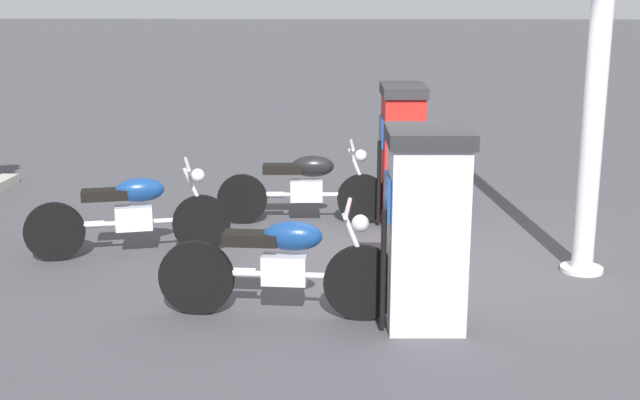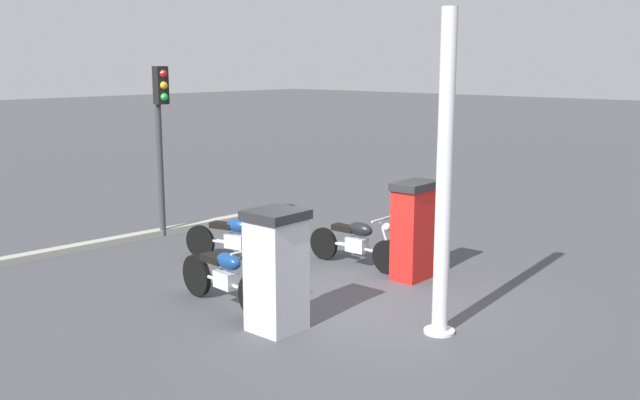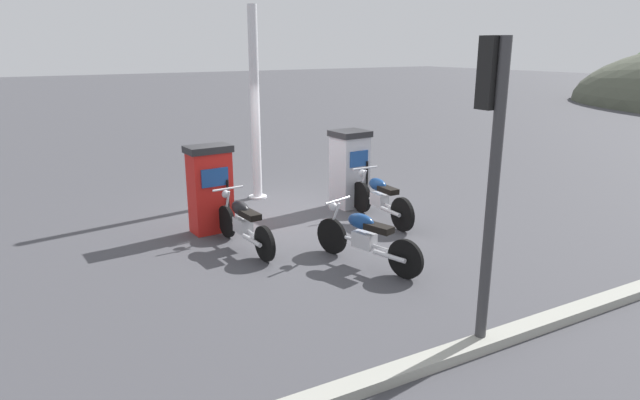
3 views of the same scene
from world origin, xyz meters
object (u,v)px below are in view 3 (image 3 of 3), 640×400
(fuel_pump_far, at_px, (350,168))
(motorcycle_far_pump, at_px, (380,198))
(canopy_support_pole, at_px, (255,109))
(roadside_traffic_light, at_px, (491,141))
(fuel_pump_near, at_px, (210,188))
(motorcycle_extra, at_px, (365,237))
(motorcycle_near_pump, at_px, (243,222))

(fuel_pump_far, distance_m, motorcycle_far_pump, 1.20)
(canopy_support_pole, bearing_deg, roadside_traffic_light, -5.64)
(fuel_pump_near, distance_m, motorcycle_extra, 3.10)
(fuel_pump_far, distance_m, canopy_support_pole, 2.39)
(fuel_pump_far, relative_size, motorcycle_near_pump, 0.82)
(motorcycle_far_pump, height_order, roadside_traffic_light, roadside_traffic_light)
(fuel_pump_near, bearing_deg, fuel_pump_far, 90.00)
(fuel_pump_far, xyz_separation_m, motorcycle_far_pump, (1.14, -0.10, -0.35))
(fuel_pump_far, relative_size, motorcycle_extra, 0.80)
(canopy_support_pole, bearing_deg, motorcycle_near_pump, -30.48)
(fuel_pump_near, distance_m, fuel_pump_far, 3.04)
(motorcycle_near_pump, relative_size, motorcycle_extra, 0.98)
(motorcycle_far_pump, relative_size, roadside_traffic_light, 0.59)
(fuel_pump_far, relative_size, motorcycle_far_pump, 0.80)
(motorcycle_near_pump, xyz_separation_m, roadside_traffic_light, (4.19, 0.92, 1.86))
(fuel_pump_far, height_order, motorcycle_near_pump, fuel_pump_far)
(roadside_traffic_light, relative_size, canopy_support_pole, 0.82)
(fuel_pump_near, relative_size, canopy_support_pole, 0.39)
(roadside_traffic_light, distance_m, canopy_support_pole, 6.94)
(fuel_pump_far, bearing_deg, fuel_pump_near, -90.00)
(motorcycle_extra, bearing_deg, roadside_traffic_light, -7.61)
(motorcycle_far_pump, height_order, motorcycle_extra, motorcycle_far_pump)
(motorcycle_far_pump, relative_size, canopy_support_pole, 0.49)
(motorcycle_near_pump, xyz_separation_m, canopy_support_pole, (-2.71, 1.60, 1.51))
(motorcycle_extra, relative_size, canopy_support_pole, 0.49)
(fuel_pump_near, bearing_deg, motorcycle_far_pump, 68.77)
(fuel_pump_far, xyz_separation_m, motorcycle_near_pump, (1.09, -2.93, -0.36))
(motorcycle_extra, xyz_separation_m, roadside_traffic_light, (2.52, -0.34, 1.85))
(motorcycle_far_pump, distance_m, motorcycle_extra, 2.25)
(motorcycle_near_pump, height_order, canopy_support_pole, canopy_support_pole)
(motorcycle_extra, bearing_deg, canopy_support_pole, 175.51)
(motorcycle_extra, bearing_deg, fuel_pump_far, 148.72)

